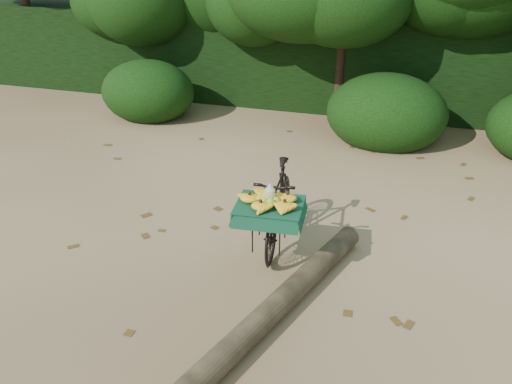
% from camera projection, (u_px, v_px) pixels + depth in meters
% --- Properties ---
extents(ground, '(80.00, 80.00, 0.00)m').
position_uv_depth(ground, '(213.00, 257.00, 6.14)').
color(ground, tan).
rests_on(ground, ground).
extents(vendor_bicycle, '(0.74, 1.73, 0.97)m').
position_uv_depth(vendor_bicycle, '(278.00, 206.00, 6.20)').
color(vendor_bicycle, black).
rests_on(vendor_bicycle, ground).
extents(fallen_log, '(1.22, 3.22, 0.24)m').
position_uv_depth(fallen_log, '(273.00, 309.00, 5.11)').
color(fallen_log, brown).
rests_on(fallen_log, ground).
extents(hedge_backdrop, '(26.00, 1.80, 1.80)m').
position_uv_depth(hedge_backdrop, '(323.00, 59.00, 11.14)').
color(hedge_backdrop, black).
rests_on(hedge_backdrop, ground).
extents(tree_row, '(14.50, 2.00, 4.00)m').
position_uv_depth(tree_row, '(284.00, 7.00, 10.14)').
color(tree_row, black).
rests_on(tree_row, ground).
extents(bush_clumps, '(8.80, 1.70, 0.90)m').
position_uv_depth(bush_clumps, '(328.00, 111.00, 9.49)').
color(bush_clumps, black).
rests_on(bush_clumps, ground).
extents(leaf_litter, '(7.00, 7.30, 0.01)m').
position_uv_depth(leaf_litter, '(232.00, 229.00, 6.70)').
color(leaf_litter, '#513515').
rests_on(leaf_litter, ground).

